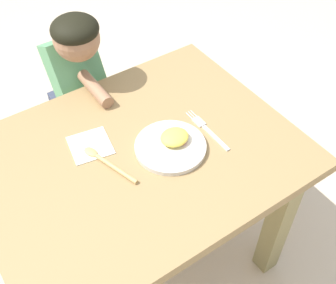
{
  "coord_description": "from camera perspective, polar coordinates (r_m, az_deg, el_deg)",
  "views": [
    {
      "loc": [
        -0.46,
        -0.86,
        1.82
      ],
      "look_at": [
        0.1,
        -0.03,
        0.77
      ],
      "focal_mm": 45.57,
      "sensor_mm": 36.0,
      "label": 1
    }
  ],
  "objects": [
    {
      "name": "ground_plane",
      "position": [
        2.06,
        -2.93,
        -15.32
      ],
      "size": [
        8.0,
        8.0,
        0.0
      ],
      "primitive_type": "plane",
      "color": "beige"
    },
    {
      "name": "dining_table",
      "position": [
        1.56,
        -3.77,
        -4.77
      ],
      "size": [
        1.07,
        0.84,
        0.75
      ],
      "color": "#96774B",
      "rests_on": "ground_plane"
    },
    {
      "name": "plate",
      "position": [
        1.45,
        0.48,
        -0.34
      ],
      "size": [
        0.25,
        0.25,
        0.05
      ],
      "color": "beige",
      "rests_on": "dining_table"
    },
    {
      "name": "fork",
      "position": [
        1.52,
        5.3,
        1.61
      ],
      "size": [
        0.03,
        0.23,
        0.01
      ],
      "rotation": [
        0.0,
        0.0,
        1.56
      ],
      "color": "silver",
      "rests_on": "dining_table"
    },
    {
      "name": "spoon",
      "position": [
        1.42,
        -8.29,
        -2.67
      ],
      "size": [
        0.09,
        0.23,
        0.02
      ],
      "rotation": [
        0.0,
        0.0,
        1.87
      ],
      "color": "tan",
      "rests_on": "dining_table"
    },
    {
      "name": "person",
      "position": [
        1.95,
        -11.57,
        5.2
      ],
      "size": [
        0.21,
        0.43,
        1.03
      ],
      "rotation": [
        0.0,
        0.0,
        3.14
      ],
      "color": "#3C435B",
      "rests_on": "ground_plane"
    },
    {
      "name": "napkin",
      "position": [
        1.49,
        -10.35,
        -0.45
      ],
      "size": [
        0.16,
        0.16,
        0.0
      ],
      "primitive_type": "cube",
      "rotation": [
        0.0,
        0.0,
        -0.18
      ],
      "color": "white",
      "rests_on": "dining_table"
    }
  ]
}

